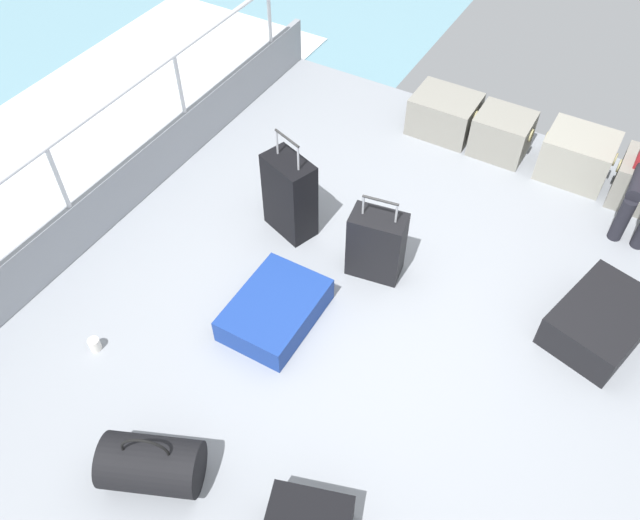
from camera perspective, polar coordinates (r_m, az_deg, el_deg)
ground_plane at (r=4.84m, az=4.06°, el=-3.34°), size 4.40×5.20×0.06m
gunwale_port at (r=5.61m, az=-16.01°, el=7.18°), size 0.06×5.20×0.45m
railing_port at (r=5.28m, az=-17.28°, el=11.70°), size 0.04×4.20×1.02m
sea_wake at (r=6.89m, az=-23.92°, el=7.17°), size 12.00×12.00×0.01m
cargo_crate_0 at (r=6.27m, az=11.04°, el=12.69°), size 0.62×0.47×0.38m
cargo_crate_1 at (r=6.13m, az=15.96°, el=10.79°), size 0.52×0.43×0.39m
cargo_crate_2 at (r=6.07m, az=22.02°, el=8.63°), size 0.61×0.48×0.41m
suitcase_0 at (r=4.77m, az=5.06°, el=1.38°), size 0.44×0.30×0.74m
suitcase_1 at (r=5.04m, az=-2.73°, el=5.76°), size 0.47×0.37×0.92m
suitcase_2 at (r=4.90m, az=23.83°, el=-5.02°), size 0.72×0.89×0.27m
suitcase_4 at (r=4.60m, az=-4.02°, el=-4.46°), size 0.55×0.77×0.20m
duffel_bag at (r=4.04m, az=-14.83°, el=-17.24°), size 0.66×0.54×0.49m
paper_cup at (r=4.74m, az=-19.50°, el=-7.13°), size 0.08×0.08×0.10m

